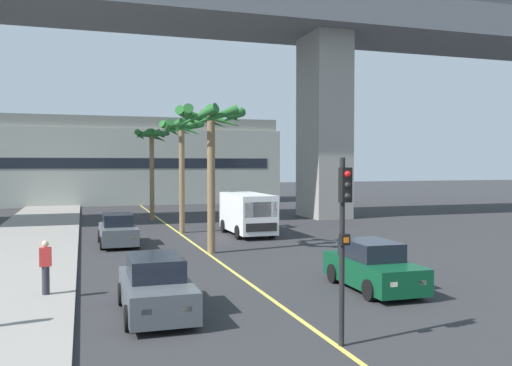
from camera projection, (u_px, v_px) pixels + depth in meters
name	position (u px, v px, depth m)	size (l,w,h in m)	color
lane_stripe_center	(195.00, 245.00, 27.18)	(0.14, 56.00, 0.01)	#DBCC4C
bridge_overpass	(179.00, 15.00, 37.59)	(76.87, 8.00, 18.02)	slate
pier_building_backdrop	(136.00, 162.00, 56.54)	(29.05, 8.04, 8.72)	#ADB2A8
car_queue_front	(118.00, 231.00, 27.01)	(1.86, 4.12, 1.56)	#4C5156
car_queue_second	(373.00, 267.00, 17.50)	(1.90, 4.13, 1.56)	#0C4728
car_queue_third	(156.00, 288.00, 14.60)	(1.85, 4.11, 1.56)	#4C5156
delivery_van	(247.00, 213.00, 30.84)	(2.16, 5.25, 2.36)	white
traffic_light_median_near	(344.00, 225.00, 11.90)	(0.24, 0.37, 4.20)	black
palm_tree_near_median	(210.00, 130.00, 24.46)	(3.34, 3.33, 6.77)	brown
palm_tree_mid_median	(181.00, 137.00, 31.70)	(2.73, 2.73, 6.75)	brown
palm_tree_far_median	(151.00, 144.00, 38.87)	(2.57, 2.62, 6.62)	brown
pedestrian_far_along	(46.00, 266.00, 16.18)	(0.34, 0.22, 1.62)	#2D2D38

